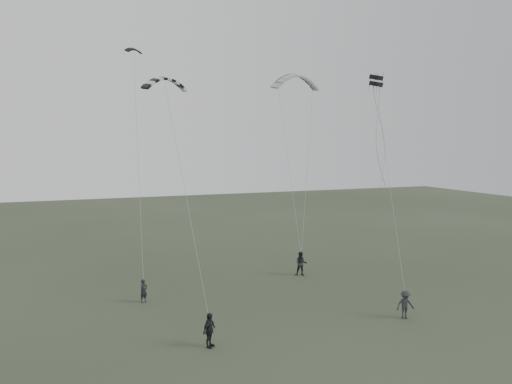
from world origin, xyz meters
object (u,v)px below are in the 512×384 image
object	(u,v)px
flyer_far	(405,305)
kite_box	(376,81)
kite_striped	(165,79)
kite_pale_large	(296,76)
flyer_left	(144,291)
kite_dark_small	(134,49)
flyer_center	(209,330)
flyer_right	(301,264)

from	to	relation	value
flyer_far	kite_box	distance (m)	15.41
kite_striped	kite_box	world-z (taller)	kite_box
kite_box	kite_pale_large	bearing A→B (deg)	74.04
flyer_left	kite_box	world-z (taller)	kite_box
flyer_far	kite_striped	world-z (taller)	kite_striped
flyer_left	kite_dark_small	size ratio (longest dim) A/B	1.17
flyer_left	kite_pale_large	distance (m)	22.21
flyer_center	kite_pale_large	size ratio (longest dim) A/B	0.40
flyer_center	flyer_far	size ratio (longest dim) A/B	1.05
flyer_center	kite_striped	bearing A→B (deg)	52.22
kite_dark_small	kite_pale_large	size ratio (longest dim) A/B	0.30
flyer_far	flyer_center	bearing A→B (deg)	-170.99
flyer_center	kite_pale_large	world-z (taller)	kite_pale_large
kite_box	flyer_far	bearing A→B (deg)	-134.43
kite_box	kite_dark_small	bearing A→B (deg)	126.11
flyer_center	kite_pale_large	distance (m)	25.13
flyer_far	kite_striped	bearing A→B (deg)	160.11
flyer_left	flyer_far	size ratio (longest dim) A/B	0.90
flyer_left	kite_pale_large	bearing A→B (deg)	-3.18
flyer_center	kite_striped	distance (m)	14.97
flyer_center	flyer_far	distance (m)	11.83
kite_striped	kite_pale_large	bearing A→B (deg)	17.46
flyer_left	kite_box	xyz separation A→B (m)	(16.02, -1.97, 13.82)
flyer_center	kite_dark_small	xyz separation A→B (m)	(-1.42, 14.59, 16.21)
kite_dark_small	flyer_center	bearing A→B (deg)	-114.41
flyer_left	flyer_right	distance (m)	12.59
flyer_left	kite_striped	distance (m)	13.51
flyer_center	kite_box	distance (m)	20.63
flyer_far	kite_box	bearing A→B (deg)	81.56
kite_pale_large	flyer_far	bearing A→B (deg)	-98.48
flyer_right	kite_box	world-z (taller)	kite_box
flyer_left	kite_striped	xyz separation A→B (m)	(1.35, -1.44, 13.37)
flyer_left	flyer_right	xyz separation A→B (m)	(12.39, 2.18, 0.18)
kite_box	kite_striped	bearing A→B (deg)	151.90
flyer_center	flyer_right	bearing A→B (deg)	2.45
kite_pale_large	kite_box	distance (m)	9.65
kite_dark_small	kite_box	xyz separation A→B (m)	(15.45, -8.16, -2.52)
kite_pale_large	kite_striped	size ratio (longest dim) A/B	1.56
flyer_center	kite_striped	xyz separation A→B (m)	(-0.64, 6.96, 13.24)
flyer_right	kite_striped	distance (m)	17.58
flyer_left	flyer_center	xyz separation A→B (m)	(1.98, -8.40, 0.13)
flyer_left	kite_striped	bearing A→B (deg)	-77.53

